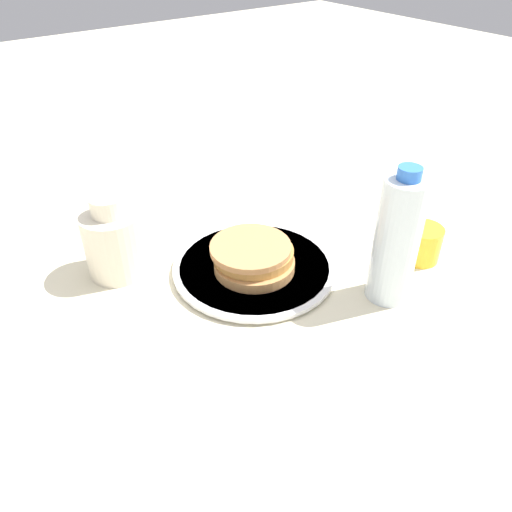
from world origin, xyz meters
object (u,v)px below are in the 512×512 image
at_px(juice_glass, 421,243).
at_px(cream_jug, 114,241).
at_px(pancake_stack, 253,256).
at_px(water_bottle_near, 397,240).
at_px(plate, 256,269).

xyz_separation_m(juice_glass, cream_jug, (0.28, 0.43, 0.03)).
distance_m(pancake_stack, water_bottle_near, 0.23).
height_order(juice_glass, cream_jug, cream_jug).
bearing_deg(water_bottle_near, juice_glass, -74.62).
relative_size(juice_glass, cream_jug, 0.47).
distance_m(plate, pancake_stack, 0.03).
bearing_deg(water_bottle_near, cream_jug, 45.31).
bearing_deg(water_bottle_near, plate, 37.80).
xyz_separation_m(plate, cream_jug, (0.14, 0.18, 0.05)).
height_order(plate, water_bottle_near, water_bottle_near).
distance_m(juice_glass, water_bottle_near, 0.14).
height_order(juice_glass, water_bottle_near, water_bottle_near).
bearing_deg(juice_glass, pancake_stack, 61.77).
height_order(pancake_stack, juice_glass, juice_glass).
bearing_deg(cream_jug, water_bottle_near, -134.69).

